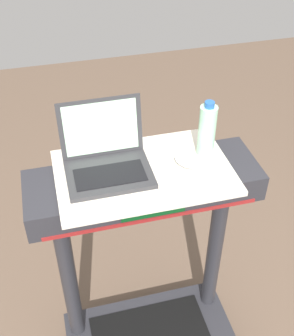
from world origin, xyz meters
name	(u,v)px	position (x,y,z in m)	size (l,w,h in m)	color
desk_board	(144,172)	(0.00, 0.70, 1.08)	(0.66, 0.42, 0.02)	beige
laptop	(106,159)	(-0.13, 0.74, 1.14)	(0.31, 0.27, 0.24)	#2D2D30
computer_mouse	(186,161)	(0.16, 0.69, 1.11)	(0.06, 0.10, 0.03)	#B2B2B7
water_bottle	(207,130)	(0.26, 0.74, 1.20)	(0.07, 0.07, 0.23)	#9EDBB2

